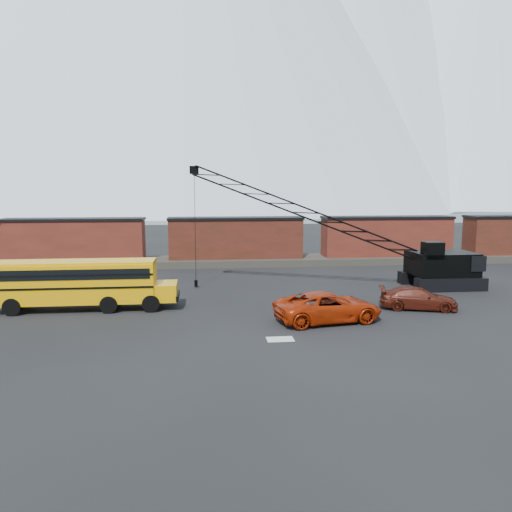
# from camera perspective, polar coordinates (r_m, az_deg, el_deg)

# --- Properties ---
(ground) EXTENTS (160.00, 160.00, 0.00)m
(ground) POSITION_cam_1_polar(r_m,az_deg,el_deg) (30.00, 0.62, -7.29)
(ground) COLOR black
(ground) RESTS_ON ground
(mountain_ridge) EXTENTS (800.00, 340.00, 240.00)m
(mountain_ridge) POSITION_cam_1_polar(r_m,az_deg,el_deg) (323.02, -4.71, 22.92)
(mountain_ridge) COLOR white
(mountain_ridge) RESTS_ON ground
(gravel_berm) EXTENTS (120.00, 5.00, 0.70)m
(gravel_berm) POSITION_cam_1_polar(r_m,az_deg,el_deg) (51.42, -2.32, -0.58)
(gravel_berm) COLOR #433F37
(gravel_berm) RESTS_ON ground
(boxcar_west_near) EXTENTS (13.70, 3.10, 4.17)m
(boxcar_west_near) POSITION_cam_1_polar(r_m,az_deg,el_deg) (52.52, -20.04, 1.79)
(boxcar_west_near) COLOR #4E1A16
(boxcar_west_near) RESTS_ON gravel_berm
(boxcar_mid) EXTENTS (13.70, 3.10, 4.17)m
(boxcar_mid) POSITION_cam_1_polar(r_m,az_deg,el_deg) (51.13, -2.34, 2.10)
(boxcar_mid) COLOR #581F18
(boxcar_mid) RESTS_ON gravel_berm
(boxcar_east_near) EXTENTS (13.70, 3.10, 4.17)m
(boxcar_east_near) POSITION_cam_1_polar(r_m,az_deg,el_deg) (54.60, 14.67, 2.21)
(boxcar_east_near) COLOR #4E1A16
(boxcar_east_near) RESTS_ON gravel_berm
(snow_patch) EXTENTS (1.40, 0.90, 0.02)m
(snow_patch) POSITION_cam_1_polar(r_m,az_deg,el_deg) (26.26, 2.78, -9.47)
(snow_patch) COLOR silver
(snow_patch) RESTS_ON ground
(school_bus) EXTENTS (11.65, 2.65, 3.19)m
(school_bus) POSITION_cam_1_polar(r_m,az_deg,el_deg) (33.94, -19.31, -2.86)
(school_bus) COLOR #E39B04
(school_bus) RESTS_ON ground
(red_pickup) EXTENTS (6.73, 3.98, 1.76)m
(red_pickup) POSITION_cam_1_polar(r_m,az_deg,el_deg) (29.72, 8.24, -5.77)
(red_pickup) COLOR #A82608
(red_pickup) RESTS_ON ground
(maroon_suv) EXTENTS (5.24, 3.23, 1.42)m
(maroon_suv) POSITION_cam_1_polar(r_m,az_deg,el_deg) (34.07, 18.05, -4.62)
(maroon_suv) COLOR #4B160D
(maroon_suv) RESTS_ON ground
(crawler_crane) EXTENTS (22.62, 4.43, 9.67)m
(crawler_crane) POSITION_cam_1_polar(r_m,az_deg,el_deg) (39.32, 7.69, 4.14)
(crawler_crane) COLOR black
(crawler_crane) RESTS_ON ground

